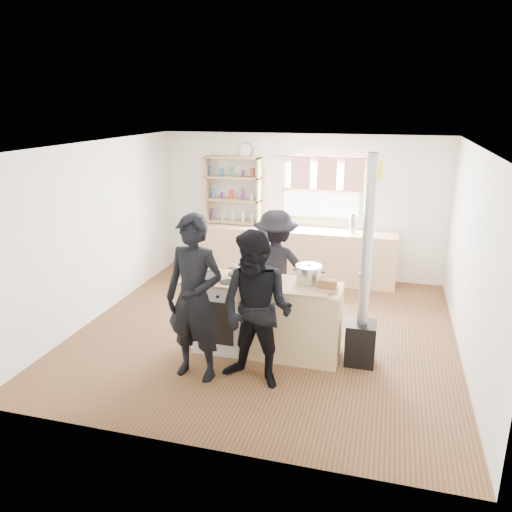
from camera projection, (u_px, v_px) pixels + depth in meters
name	position (u px, v px, depth m)	size (l,w,h in m)	color
ground	(266.00, 331.00, 6.85)	(5.00, 5.00, 0.01)	brown
back_counter	(297.00, 254.00, 8.76)	(3.40, 0.55, 0.90)	#DAB183
shelving_unit	(233.00, 190.00, 8.86)	(1.00, 0.28, 1.20)	tan
thermos	(352.00, 224.00, 8.35)	(0.10, 0.10, 0.31)	silver
cooking_island	(267.00, 317.00, 6.17)	(1.97, 0.64, 0.93)	silver
skillet_greens	(210.00, 277.00, 6.10)	(0.38, 0.38, 0.05)	black
roast_tray	(266.00, 281.00, 5.96)	(0.39, 0.26, 0.06)	silver
stockpot_stove	(239.00, 271.00, 6.20)	(0.20, 0.20, 0.17)	silver
stockpot_counter	(309.00, 274.00, 5.98)	(0.32, 0.32, 0.24)	silver
bread_board	(327.00, 285.00, 5.76)	(0.29, 0.21, 0.12)	tan
flue_heater	(363.00, 313.00, 5.84)	(0.35, 0.35, 2.50)	black
person_near_left	(195.00, 299.00, 5.48)	(0.69, 0.45, 1.89)	black
person_near_right	(257.00, 310.00, 5.34)	(0.85, 0.66, 1.75)	black
person_far	(275.00, 268.00, 6.87)	(1.05, 0.61, 1.63)	black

